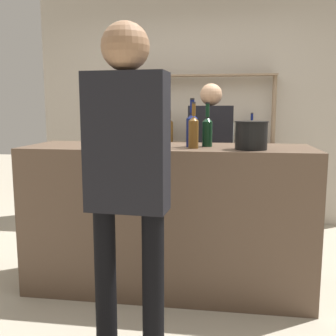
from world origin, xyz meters
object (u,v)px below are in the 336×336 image
Objects in this scene: counter_bottle_2 at (107,128)px; server_behind_counter at (210,152)px; counter_bottle_3 at (147,126)px; counter_bottle_0 at (192,129)px; customer_center at (127,170)px; counter_bottle_4 at (207,130)px; ice_bucket at (251,135)px; counter_bottle_1 at (193,131)px.

server_behind_counter is (0.72, 1.05, -0.29)m from counter_bottle_2.
counter_bottle_3 is at bearing -32.73° from server_behind_counter.
customer_center is (-0.24, -0.96, -0.16)m from counter_bottle_0.
counter_bottle_4 is (0.73, 0.07, -0.02)m from counter_bottle_2.
counter_bottle_0 is at bearing -34.10° from counter_bottle_3.
ice_bucket is at bearing -28.53° from counter_bottle_4.
counter_bottle_3 is 0.54m from counter_bottle_4.
ice_bucket is at bearing 15.13° from server_behind_counter.
customer_center is (-0.65, -0.83, -0.12)m from ice_bucket.
customer_center reaches higher than counter_bottle_3.
counter_bottle_1 is at bearing -79.52° from counter_bottle_0.
counter_bottle_4 is at bearing 5.27° from counter_bottle_2.
counter_bottle_3 is at bearing 154.03° from ice_bucket.
counter_bottle_4 is at bearing -24.32° from counter_bottle_3.
counter_bottle_1 reaches higher than ice_bucket.
counter_bottle_4 is 0.35m from ice_bucket.
counter_bottle_0 is at bearing -5.67° from server_behind_counter.
counter_bottle_4 is 1.06m from customer_center.
counter_bottle_3 is at bearing 145.90° from counter_bottle_0.
customer_center reaches higher than counter_bottle_2.
counter_bottle_3 is 1.14× the size of counter_bottle_4.
counter_bottle_3 is 0.94m from server_behind_counter.
counter_bottle_2 is at bearing -177.29° from counter_bottle_0.
server_behind_counter is (0.48, 0.76, -0.29)m from counter_bottle_3.
customer_center is (-0.33, -1.97, 0.13)m from server_behind_counter.
ice_bucket is at bearing -3.31° from counter_bottle_1.
counter_bottle_2 is 0.19× the size of customer_center.
counter_bottle_0 is 1.06m from server_behind_counter.
counter_bottle_3 is 0.89m from ice_bucket.
customer_center is at bearing -9.99° from server_behind_counter.
counter_bottle_2 is 1.30m from server_behind_counter.
counter_bottle_2 is at bearing 26.56° from customer_center.
customer_center is (-0.26, -0.85, -0.15)m from counter_bottle_1.
counter_bottle_2 reaches higher than counter_bottle_4.
counter_bottle_1 is at bearing -42.11° from counter_bottle_3.
counter_bottle_1 is 0.65m from counter_bottle_2.
counter_bottle_1 is 1.16m from server_behind_counter.
counter_bottle_1 is at bearing -4.20° from server_behind_counter.
server_behind_counter is at bearing 57.71° from counter_bottle_3.
counter_bottle_4 is (0.09, 0.14, -0.00)m from counter_bottle_1.
server_behind_counter is at bearing 84.76° from counter_bottle_0.
server_behind_counter is 0.90× the size of customer_center.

